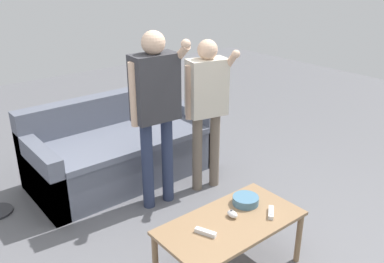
{
  "coord_description": "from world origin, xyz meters",
  "views": [
    {
      "loc": [
        -1.75,
        -1.88,
        2.13
      ],
      "look_at": [
        0.06,
        0.34,
        0.94
      ],
      "focal_mm": 38.36,
      "sensor_mm": 36.0,
      "label": 1
    }
  ],
  "objects_px": {
    "game_remote_nunchuk": "(232,214)",
    "game_remote_wand_near": "(271,213)",
    "couch": "(121,150)",
    "player_center": "(156,101)",
    "coffee_table": "(231,228)",
    "player_right": "(207,99)",
    "snack_bowl": "(246,200)",
    "game_remote_wand_far": "(206,232)"
  },
  "relations": [
    {
      "from": "player_center",
      "to": "coffee_table",
      "type": "bearing_deg",
      "value": -97.28
    },
    {
      "from": "game_remote_nunchuk",
      "to": "player_right",
      "type": "bearing_deg",
      "value": 57.91
    },
    {
      "from": "coffee_table",
      "to": "player_right",
      "type": "bearing_deg",
      "value": 56.97
    },
    {
      "from": "couch",
      "to": "game_remote_nunchuk",
      "type": "height_order",
      "value": "couch"
    },
    {
      "from": "game_remote_nunchuk",
      "to": "player_right",
      "type": "relative_size",
      "value": 0.06
    },
    {
      "from": "coffee_table",
      "to": "player_right",
      "type": "xyz_separation_m",
      "value": [
        0.68,
        1.05,
        0.55
      ]
    },
    {
      "from": "player_right",
      "to": "game_remote_wand_near",
      "type": "distance_m",
      "value": 1.33
    },
    {
      "from": "couch",
      "to": "player_right",
      "type": "distance_m",
      "value": 1.12
    },
    {
      "from": "coffee_table",
      "to": "game_remote_wand_far",
      "type": "xyz_separation_m",
      "value": [
        -0.23,
        0.0,
        0.07
      ]
    },
    {
      "from": "game_remote_nunchuk",
      "to": "player_center",
      "type": "relative_size",
      "value": 0.05
    },
    {
      "from": "couch",
      "to": "game_remote_wand_near",
      "type": "bearing_deg",
      "value": -86.2
    },
    {
      "from": "coffee_table",
      "to": "snack_bowl",
      "type": "relative_size",
      "value": 5.3
    },
    {
      "from": "player_center",
      "to": "game_remote_wand_near",
      "type": "distance_m",
      "value": 1.35
    },
    {
      "from": "game_remote_wand_near",
      "to": "couch",
      "type": "bearing_deg",
      "value": 93.8
    },
    {
      "from": "coffee_table",
      "to": "snack_bowl",
      "type": "distance_m",
      "value": 0.27
    },
    {
      "from": "coffee_table",
      "to": "game_remote_nunchuk",
      "type": "distance_m",
      "value": 0.1
    },
    {
      "from": "player_right",
      "to": "game_remote_wand_far",
      "type": "xyz_separation_m",
      "value": [
        -0.92,
        -1.05,
        -0.48
      ]
    },
    {
      "from": "player_center",
      "to": "player_right",
      "type": "relative_size",
      "value": 1.08
    },
    {
      "from": "couch",
      "to": "player_center",
      "type": "distance_m",
      "value": 1.01
    },
    {
      "from": "couch",
      "to": "game_remote_wand_near",
      "type": "xyz_separation_m",
      "value": [
        0.13,
        -1.93,
        0.16
      ]
    },
    {
      "from": "snack_bowl",
      "to": "game_remote_nunchuk",
      "type": "xyz_separation_m",
      "value": [
        -0.2,
        -0.06,
        -0.01
      ]
    },
    {
      "from": "coffee_table",
      "to": "snack_bowl",
      "type": "bearing_deg",
      "value": 21.31
    },
    {
      "from": "couch",
      "to": "coffee_table",
      "type": "xyz_separation_m",
      "value": [
        -0.15,
        -1.81,
        0.1
      ]
    },
    {
      "from": "couch",
      "to": "coffee_table",
      "type": "bearing_deg",
      "value": -94.9
    },
    {
      "from": "snack_bowl",
      "to": "game_remote_wand_near",
      "type": "bearing_deg",
      "value": -79.55
    },
    {
      "from": "coffee_table",
      "to": "player_right",
      "type": "height_order",
      "value": "player_right"
    },
    {
      "from": "game_remote_nunchuk",
      "to": "game_remote_wand_far",
      "type": "xyz_separation_m",
      "value": [
        -0.28,
        -0.03,
        -0.01
      ]
    },
    {
      "from": "couch",
      "to": "game_remote_wand_near",
      "type": "height_order",
      "value": "couch"
    },
    {
      "from": "player_right",
      "to": "game_remote_wand_far",
      "type": "bearing_deg",
      "value": -131.13
    },
    {
      "from": "snack_bowl",
      "to": "game_remote_wand_near",
      "type": "relative_size",
      "value": 1.45
    },
    {
      "from": "snack_bowl",
      "to": "game_remote_wand_far",
      "type": "height_order",
      "value": "snack_bowl"
    },
    {
      "from": "game_remote_nunchuk",
      "to": "snack_bowl",
      "type": "bearing_deg",
      "value": 17.59
    },
    {
      "from": "game_remote_nunchuk",
      "to": "game_remote_wand_near",
      "type": "height_order",
      "value": "game_remote_nunchuk"
    },
    {
      "from": "player_center",
      "to": "game_remote_wand_far",
      "type": "bearing_deg",
      "value": -108.77
    },
    {
      "from": "player_right",
      "to": "game_remote_wand_near",
      "type": "xyz_separation_m",
      "value": [
        -0.4,
        -1.17,
        -0.48
      ]
    },
    {
      "from": "couch",
      "to": "player_right",
      "type": "xyz_separation_m",
      "value": [
        0.53,
        -0.75,
        0.64
      ]
    },
    {
      "from": "game_remote_nunchuk",
      "to": "player_center",
      "type": "bearing_deg",
      "value": 84.85
    },
    {
      "from": "game_remote_nunchuk",
      "to": "player_center",
      "type": "distance_m",
      "value": 1.21
    },
    {
      "from": "couch",
      "to": "game_remote_wand_far",
      "type": "relative_size",
      "value": 12.22
    },
    {
      "from": "couch",
      "to": "coffee_table",
      "type": "distance_m",
      "value": 1.82
    },
    {
      "from": "coffee_table",
      "to": "player_right",
      "type": "relative_size",
      "value": 0.7
    },
    {
      "from": "snack_bowl",
      "to": "player_right",
      "type": "relative_size",
      "value": 0.13
    }
  ]
}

